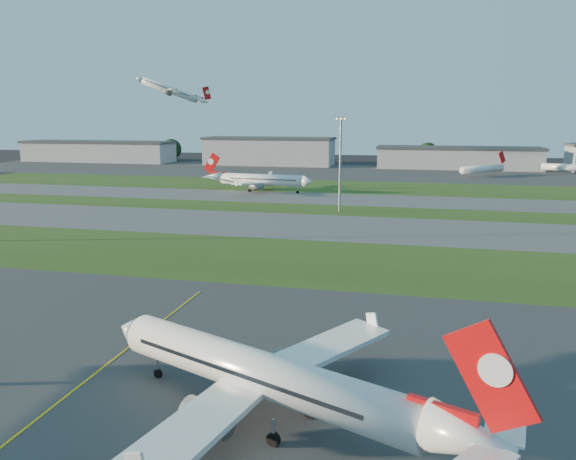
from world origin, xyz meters
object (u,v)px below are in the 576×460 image
(airliner_parked, at_px, (262,375))
(mini_jet_far, at_px, (573,167))
(airliner_taxiing, at_px, (261,180))
(light_mast_centre, at_px, (340,158))
(mini_jet_near, at_px, (483,169))

(airliner_parked, bearing_deg, mini_jet_far, 94.11)
(airliner_taxiing, relative_size, light_mast_centre, 1.48)
(airliner_parked, relative_size, airliner_taxiing, 0.93)
(airliner_parked, distance_m, mini_jet_far, 251.35)
(airliner_taxiing, bearing_deg, light_mast_centre, 138.42)
(airliner_parked, distance_m, airliner_taxiing, 152.86)
(airliner_taxiing, distance_m, mini_jet_near, 110.00)
(light_mast_centre, bearing_deg, airliner_taxiing, 132.41)
(airliner_taxiing, xyz_separation_m, mini_jet_near, (81.63, 73.73, -0.89))
(light_mast_centre, bearing_deg, mini_jet_far, 54.83)
(airliner_parked, height_order, airliner_taxiing, airliner_taxiing)
(airliner_taxiing, height_order, light_mast_centre, light_mast_centre)
(mini_jet_far, xyz_separation_m, light_mast_centre, (-89.68, -127.28, 11.53))
(airliner_parked, distance_m, mini_jet_near, 224.20)
(mini_jet_far, bearing_deg, airliner_taxiing, -129.78)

